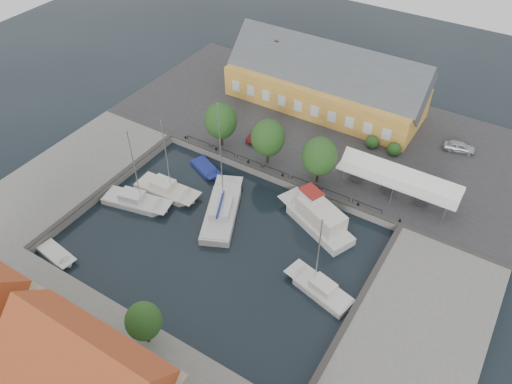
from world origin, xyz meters
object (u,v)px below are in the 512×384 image
at_px(warehouse, 322,82).
at_px(tent_canopy, 399,179).
at_px(center_sailboat, 222,212).
at_px(trawler, 317,219).
at_px(launch_sw, 57,256).
at_px(east_boat_b, 320,290).
at_px(west_boat_b, 166,190).
at_px(west_boat_c, 136,202).
at_px(launch_nw, 206,169).
at_px(car_red, 260,134).
at_px(car_silver, 459,147).

height_order(warehouse, tent_canopy, warehouse).
relative_size(warehouse, center_sailboat, 1.92).
distance_m(trawler, launch_sw, 28.55).
xyz_separation_m(trawler, east_boat_b, (4.39, -8.09, -0.76)).
distance_m(west_boat_b, launch_sw, 14.53).
relative_size(west_boat_c, launch_nw, 2.17).
bearing_deg(east_boat_b, launch_sw, -157.76).
height_order(center_sailboat, west_boat_b, center_sailboat).
xyz_separation_m(west_boat_b, west_boat_c, (-1.73, -3.54, 0.00)).
distance_m(car_red, center_sailboat, 14.41).
relative_size(tent_canopy, car_red, 3.07).
xyz_separation_m(trawler, west_boat_b, (-18.14, -4.57, -0.76)).
height_order(car_silver, center_sailboat, center_sailboat).
height_order(center_sailboat, trawler, center_sailboat).
distance_m(launch_sw, launch_nw, 20.77).
bearing_deg(launch_nw, launch_sw, -103.79).
relative_size(warehouse, west_boat_c, 2.51).
xyz_separation_m(launch_sw, launch_nw, (4.95, 20.17, -0.00)).
bearing_deg(east_boat_b, warehouse, 116.33).
height_order(west_boat_b, launch_nw, west_boat_b).
xyz_separation_m(warehouse, west_boat_b, (-7.57, -26.70, -4.17)).
bearing_deg(warehouse, launch_nw, -106.32).
bearing_deg(west_boat_c, car_red, 70.53).
bearing_deg(launch_sw, launch_nw, 76.21).
relative_size(warehouse, car_red, 6.26).
relative_size(warehouse, launch_nw, 5.45).
bearing_deg(tent_canopy, launch_nw, -163.28).
bearing_deg(car_silver, trawler, 140.80).
distance_m(tent_canopy, center_sailboat, 20.69).
distance_m(east_boat_b, launch_sw, 28.04).
height_order(warehouse, launch_sw, warehouse).
distance_m(center_sailboat, launch_sw, 18.48).
bearing_deg(launch_sw, east_boat_b, 22.24).
relative_size(car_red, east_boat_b, 0.44).
relative_size(center_sailboat, trawler, 1.40).
bearing_deg(car_silver, center_sailboat, 127.56).
height_order(warehouse, east_boat_b, warehouse).
bearing_deg(launch_sw, warehouse, 74.93).
distance_m(car_silver, center_sailboat, 32.31).
xyz_separation_m(east_boat_b, west_boat_c, (-24.26, -0.02, -0.00)).
distance_m(car_red, launch_nw, 9.03).
xyz_separation_m(car_silver, launch_nw, (-26.66, -19.55, -1.59)).
relative_size(car_silver, center_sailboat, 0.27).
distance_m(tent_canopy, car_red, 19.73).
xyz_separation_m(center_sailboat, east_boat_b, (14.57, -3.95, -0.10)).
height_order(warehouse, west_boat_c, west_boat_c).
bearing_deg(tent_canopy, west_boat_c, -147.69).
distance_m(car_silver, west_boat_c, 41.79).
distance_m(east_boat_b, west_boat_c, 24.26).
relative_size(warehouse, east_boat_b, 2.77).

